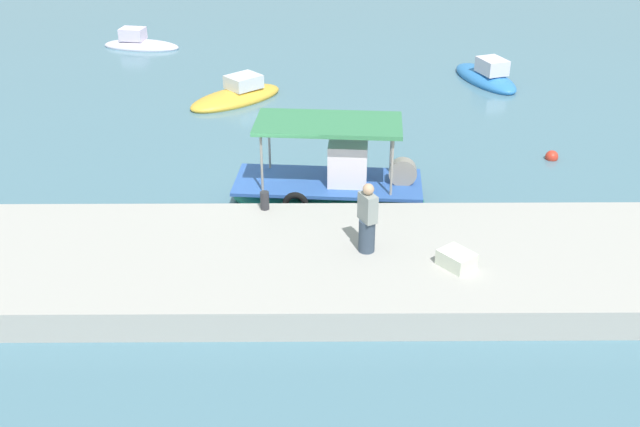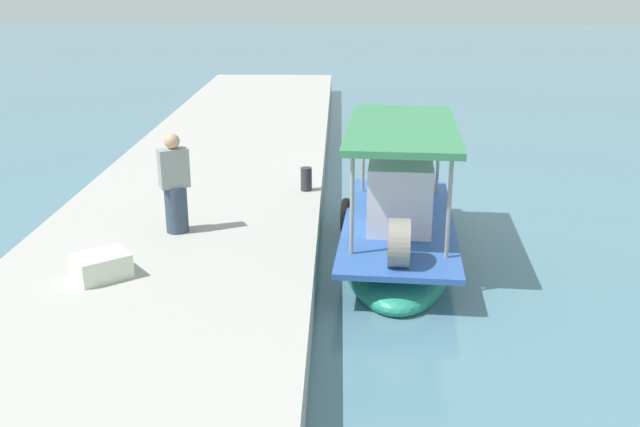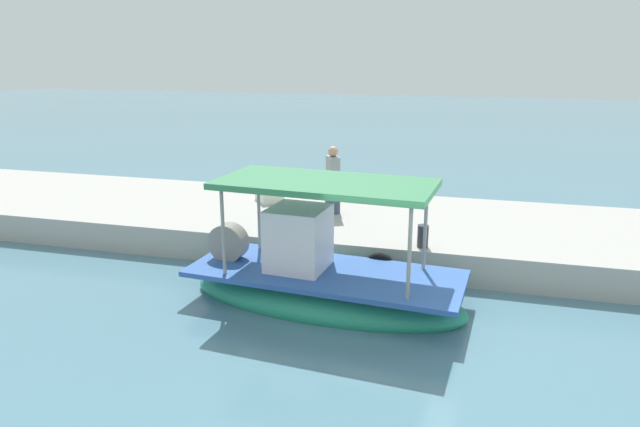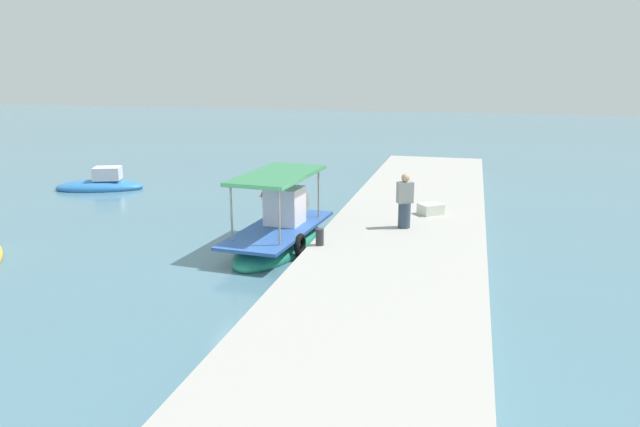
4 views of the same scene
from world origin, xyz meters
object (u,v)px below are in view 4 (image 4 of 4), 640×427
object	(u,v)px
marker_buoy	(265,194)
main_fishing_boat	(280,234)
fisherman_near_bollard	(405,203)
mooring_bollard	(320,237)
moored_boat_near	(101,185)
cargo_crate	(431,209)

from	to	relation	value
marker_buoy	main_fishing_boat	bearing A→B (deg)	-157.38
fisherman_near_bollard	mooring_bollard	world-z (taller)	fisherman_near_bollard
mooring_bollard	moored_boat_near	size ratio (longest dim) A/B	0.11
cargo_crate	moored_boat_near	bearing A→B (deg)	75.85
mooring_bollard	cargo_crate	xyz separation A→B (m)	(4.64, -2.91, -0.06)
main_fishing_boat	moored_boat_near	xyz separation A→B (m)	(6.87, 11.30, -0.25)
main_fishing_boat	moored_boat_near	distance (m)	13.23
mooring_bollard	moored_boat_near	bearing A→B (deg)	56.53
mooring_bollard	cargo_crate	bearing A→B (deg)	-32.07
marker_buoy	moored_boat_near	size ratio (longest dim) A/B	0.10
mooring_bollard	moored_boat_near	xyz separation A→B (m)	(8.68, 13.12, -0.78)
mooring_bollard	main_fishing_boat	bearing A→B (deg)	45.17
moored_boat_near	marker_buoy	bearing A→B (deg)	-86.49
main_fishing_boat	marker_buoy	distance (m)	7.99
main_fishing_boat	mooring_bollard	size ratio (longest dim) A/B	11.61
moored_boat_near	main_fishing_boat	bearing A→B (deg)	-121.28
fisherman_near_bollard	marker_buoy	xyz separation A→B (m)	(6.60, 7.08, -1.46)
moored_boat_near	mooring_bollard	bearing A→B (deg)	-123.47
main_fishing_boat	mooring_bollard	bearing A→B (deg)	-134.83
main_fishing_boat	moored_boat_near	world-z (taller)	main_fishing_boat
fisherman_near_bollard	main_fishing_boat	bearing A→B (deg)	100.88
main_fishing_boat	mooring_bollard	world-z (taller)	main_fishing_boat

